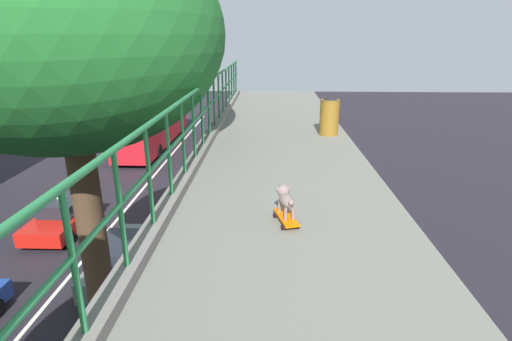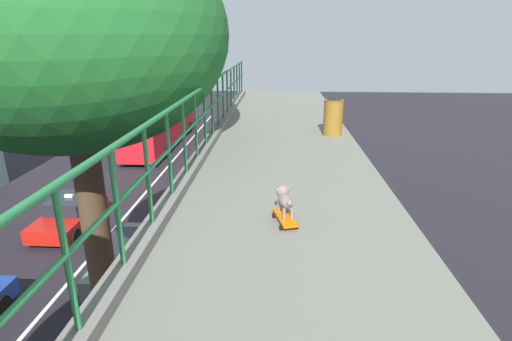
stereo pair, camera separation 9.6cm
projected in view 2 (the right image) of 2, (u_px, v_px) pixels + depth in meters
The scene contains 7 objects.
car_grey_fifth at pixel (131, 256), 13.78m from camera, with size 1.96×4.14×1.44m.
car_red_taxi_sixth at pixel (70, 214), 17.06m from camera, with size 1.97×3.89×1.52m.
city_bus at pixel (160, 120), 29.90m from camera, with size 2.71×11.75×3.45m.
roadside_tree_mid at pixel (68, 39), 7.11m from camera, with size 5.85×5.85×10.16m.
toy_skateboard at pixel (285, 218), 4.31m from camera, with size 0.29×0.50×0.08m.
small_dog at pixel (284, 198), 4.30m from camera, with size 0.22×0.40×0.32m.
litter_bin at pixel (333, 115), 8.07m from camera, with size 0.40×0.40×0.81m.
Camera 2 is at (1.04, -0.86, 8.01)m, focal length 27.54 mm.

